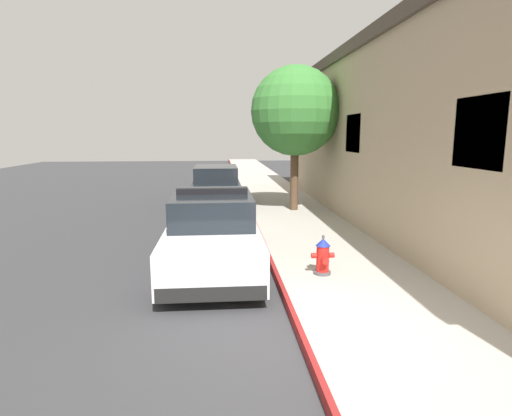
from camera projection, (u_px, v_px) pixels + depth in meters
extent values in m
cube|color=#353538|center=(123.00, 215.00, 15.26)|extent=(29.17, 60.00, 0.20)
cube|color=#ADA89E|center=(287.00, 208.00, 15.75)|extent=(2.80, 60.00, 0.15)
cube|color=maroon|center=(249.00, 209.00, 15.62)|extent=(0.08, 60.00, 0.15)
cube|color=tan|center=(447.00, 142.00, 12.62)|extent=(5.79, 21.61, 5.13)
cube|color=#473D33|center=(454.00, 46.00, 12.15)|extent=(6.03, 21.85, 0.36)
cube|color=black|center=(480.00, 132.00, 6.39)|extent=(0.06, 1.30, 1.10)
cube|color=black|center=(354.00, 133.00, 12.33)|extent=(0.06, 1.30, 1.10)
cube|color=black|center=(310.00, 134.00, 18.27)|extent=(0.06, 1.30, 1.10)
cube|color=white|center=(213.00, 240.00, 8.92)|extent=(1.84, 4.80, 0.76)
cube|color=black|center=(212.00, 208.00, 8.95)|extent=(1.64, 2.50, 0.60)
cube|color=black|center=(211.00, 293.00, 6.67)|extent=(1.76, 0.16, 0.24)
cube|color=black|center=(214.00, 228.00, 11.26)|extent=(1.76, 0.16, 0.24)
cylinder|color=black|center=(179.00, 235.00, 10.56)|extent=(0.22, 0.64, 0.64)
cylinder|color=black|center=(248.00, 233.00, 10.71)|extent=(0.22, 0.64, 0.64)
cylinder|color=black|center=(162.00, 281.00, 7.22)|extent=(0.22, 0.64, 0.64)
cylinder|color=black|center=(261.00, 278.00, 7.37)|extent=(0.22, 0.64, 0.64)
cube|color=black|center=(212.00, 191.00, 8.84)|extent=(1.48, 0.20, 0.12)
cube|color=red|center=(195.00, 191.00, 8.81)|extent=(0.44, 0.18, 0.11)
cube|color=#1E33E0|center=(229.00, 191.00, 8.87)|extent=(0.44, 0.18, 0.11)
cube|color=black|center=(216.00, 191.00, 16.61)|extent=(1.84, 4.80, 0.76)
cube|color=black|center=(216.00, 174.00, 16.64)|extent=(1.64, 2.50, 0.60)
cube|color=black|center=(216.00, 208.00, 14.36)|extent=(1.76, 0.16, 0.24)
cube|color=black|center=(216.00, 190.00, 18.95)|extent=(1.76, 0.16, 0.24)
cylinder|color=black|center=(196.00, 192.00, 18.25)|extent=(0.22, 0.64, 0.64)
cylinder|color=black|center=(236.00, 192.00, 18.40)|extent=(0.22, 0.64, 0.64)
cylinder|color=black|center=(192.00, 205.00, 14.91)|extent=(0.22, 0.64, 0.64)
cylinder|color=black|center=(240.00, 205.00, 15.06)|extent=(0.22, 0.64, 0.64)
cylinder|color=#4C4C51|center=(322.00, 272.00, 8.09)|extent=(0.32, 0.32, 0.06)
cylinder|color=red|center=(323.00, 258.00, 8.04)|extent=(0.24, 0.24, 0.50)
cone|color=navy|center=(323.00, 242.00, 7.99)|extent=(0.28, 0.28, 0.14)
cylinder|color=#4C4C51|center=(323.00, 237.00, 7.97)|extent=(0.05, 0.05, 0.06)
cylinder|color=red|center=(314.00, 256.00, 8.02)|extent=(0.10, 0.10, 0.10)
cylinder|color=red|center=(332.00, 255.00, 8.05)|extent=(0.10, 0.10, 0.10)
cylinder|color=red|center=(325.00, 261.00, 7.86)|extent=(0.13, 0.12, 0.13)
cylinder|color=brown|center=(294.00, 177.00, 14.81)|extent=(0.28, 0.28, 2.36)
sphere|color=#387A33|center=(295.00, 111.00, 14.43)|extent=(3.05, 3.05, 3.05)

